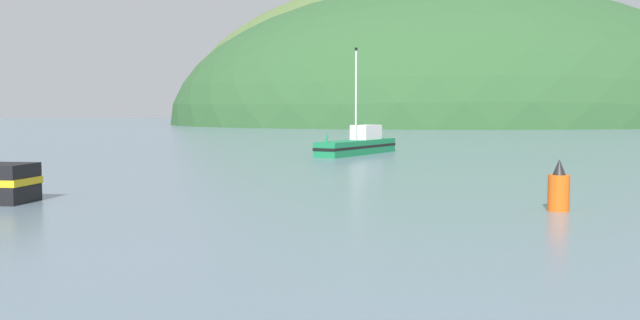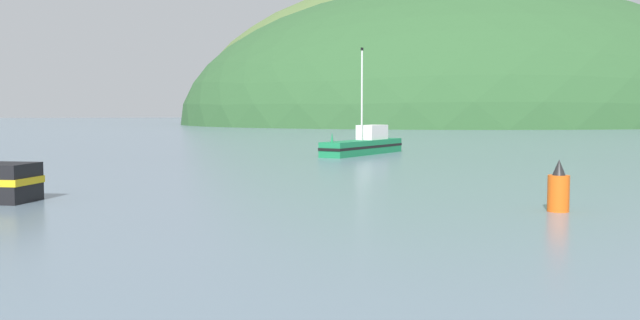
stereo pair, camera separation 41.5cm
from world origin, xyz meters
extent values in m
ellipsoid|color=#516B38|center=(113.50, 257.36, 0.00)|extent=(192.45, 153.96, 107.42)
ellipsoid|color=#2D562D|center=(73.12, 150.26, 0.00)|extent=(136.78, 109.42, 63.55)
cube|color=#197A47|center=(9.67, 47.13, 0.51)|extent=(8.02, 7.51, 1.02)
cube|color=black|center=(9.67, 47.13, 0.56)|extent=(8.10, 7.59, 0.18)
cone|color=#197A47|center=(6.50, 44.24, 1.37)|extent=(0.28, 0.28, 0.70)
cube|color=silver|center=(10.73, 48.09, 1.55)|extent=(2.81, 2.73, 1.06)
cylinder|color=silver|center=(9.54, 47.01, 4.19)|extent=(0.12, 0.12, 6.35)
cube|color=black|center=(9.54, 47.01, 7.49)|extent=(0.29, 0.26, 0.20)
cylinder|color=#E55914|center=(6.33, 18.92, 0.57)|extent=(0.67, 0.67, 1.14)
cone|color=black|center=(6.33, 18.92, 1.39)|extent=(0.40, 0.40, 0.50)
camera|label=1|loc=(-7.13, 0.23, 3.19)|focal=39.02mm
camera|label=2|loc=(-6.73, 0.12, 3.19)|focal=39.02mm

